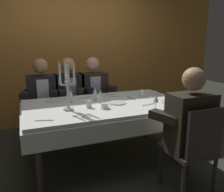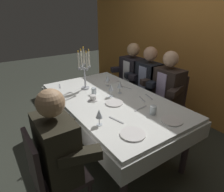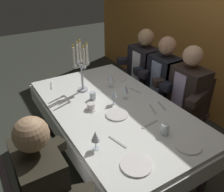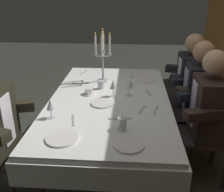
{
  "view_description": "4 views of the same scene",
  "coord_description": "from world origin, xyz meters",
  "px_view_note": "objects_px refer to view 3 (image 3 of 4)",
  "views": [
    {
      "loc": [
        -0.91,
        -2.48,
        1.45
      ],
      "look_at": [
        0.09,
        0.03,
        0.82
      ],
      "focal_mm": 36.24,
      "sensor_mm": 36.0,
      "label": 1
    },
    {
      "loc": [
        1.81,
        -1.23,
        1.75
      ],
      "look_at": [
        0.03,
        -0.01,
        0.79
      ],
      "focal_mm": 31.58,
      "sensor_mm": 36.0,
      "label": 2
    },
    {
      "loc": [
        1.68,
        -1.05,
        2.0
      ],
      "look_at": [
        -0.05,
        0.01,
        0.84
      ],
      "focal_mm": 38.59,
      "sensor_mm": 36.0,
      "label": 3
    },
    {
      "loc": [
        2.25,
        0.19,
        1.72
      ],
      "look_at": [
        0.11,
        0.03,
        0.81
      ],
      "focal_mm": 42.06,
      "sensor_mm": 36.0,
      "label": 4
    }
  ],
  "objects_px": {
    "dinner_plate_3": "(136,165)",
    "wine_glass_2": "(111,77)",
    "wine_glass_3": "(95,137)",
    "dinner_plate_2": "(188,145)",
    "seated_diner_0": "(144,66)",
    "wine_glass_0": "(114,94)",
    "dinner_plate_0": "(117,115)",
    "coffee_cup_0": "(91,107)",
    "candelabra": "(81,67)",
    "dinner_plate_1": "(116,78)",
    "dining_table": "(114,117)",
    "wine_glass_1": "(126,89)",
    "seated_diner_1": "(164,77)",
    "water_tumbler_1": "(93,96)",
    "water_tumbler_0": "(165,129)",
    "seated_diner_2": "(187,90)",
    "seated_diner_3": "(40,183)"
  },
  "relations": [
    {
      "from": "dinner_plate_1",
      "to": "dinner_plate_2",
      "type": "xyz_separation_m",
      "value": [
        1.31,
        -0.17,
        0.0
      ]
    },
    {
      "from": "coffee_cup_0",
      "to": "seated_diner_0",
      "type": "distance_m",
      "value": 1.23
    },
    {
      "from": "dining_table",
      "to": "wine_glass_2",
      "type": "xyz_separation_m",
      "value": [
        -0.38,
        0.2,
        0.23
      ]
    },
    {
      "from": "dinner_plate_0",
      "to": "water_tumbler_0",
      "type": "xyz_separation_m",
      "value": [
        0.43,
        0.19,
        0.04
      ]
    },
    {
      "from": "coffee_cup_0",
      "to": "seated_diner_1",
      "type": "xyz_separation_m",
      "value": [
        -0.18,
        1.09,
        -0.03
      ]
    },
    {
      "from": "dining_table",
      "to": "wine_glass_3",
      "type": "bearing_deg",
      "value": -44.88
    },
    {
      "from": "wine_glass_1",
      "to": "water_tumbler_1",
      "type": "height_order",
      "value": "wine_glass_1"
    },
    {
      "from": "water_tumbler_1",
      "to": "seated_diner_2",
      "type": "xyz_separation_m",
      "value": [
        0.35,
        0.99,
        -0.05
      ]
    },
    {
      "from": "dining_table",
      "to": "wine_glass_2",
      "type": "height_order",
      "value": "wine_glass_2"
    },
    {
      "from": "wine_glass_3",
      "to": "candelabra",
      "type": "bearing_deg",
      "value": 160.56
    },
    {
      "from": "dining_table",
      "to": "seated_diner_3",
      "type": "bearing_deg",
      "value": -59.36
    },
    {
      "from": "wine_glass_3",
      "to": "dinner_plate_3",
      "type": "bearing_deg",
      "value": 27.84
    },
    {
      "from": "dinner_plate_2",
      "to": "seated_diner_0",
      "type": "bearing_deg",
      "value": 154.14
    },
    {
      "from": "candelabra",
      "to": "dining_table",
      "type": "bearing_deg",
      "value": 13.09
    },
    {
      "from": "candelabra",
      "to": "coffee_cup_0",
      "type": "relative_size",
      "value": 4.34
    },
    {
      "from": "dinner_plate_0",
      "to": "wine_glass_0",
      "type": "xyz_separation_m",
      "value": [
        -0.19,
        0.08,
        0.11
      ]
    },
    {
      "from": "dinner_plate_0",
      "to": "coffee_cup_0",
      "type": "distance_m",
      "value": 0.27
    },
    {
      "from": "water_tumbler_1",
      "to": "seated_diner_0",
      "type": "height_order",
      "value": "seated_diner_0"
    },
    {
      "from": "dinner_plate_3",
      "to": "wine_glass_1",
      "type": "bearing_deg",
      "value": 150.7
    },
    {
      "from": "wine_glass_3",
      "to": "seated_diner_3",
      "type": "bearing_deg",
      "value": -78.21
    },
    {
      "from": "dinner_plate_2",
      "to": "water_tumbler_1",
      "type": "height_order",
      "value": "water_tumbler_1"
    },
    {
      "from": "dinner_plate_0",
      "to": "wine_glass_3",
      "type": "relative_size",
      "value": 1.28
    },
    {
      "from": "wine_glass_2",
      "to": "seated_diner_2",
      "type": "xyz_separation_m",
      "value": [
        0.5,
        0.69,
        -0.12
      ]
    },
    {
      "from": "wine_glass_0",
      "to": "wine_glass_1",
      "type": "xyz_separation_m",
      "value": [
        -0.02,
        0.15,
        0.0
      ]
    },
    {
      "from": "candelabra",
      "to": "wine_glass_2",
      "type": "bearing_deg",
      "value": 74.11
    },
    {
      "from": "dinner_plate_3",
      "to": "wine_glass_2",
      "type": "relative_size",
      "value": 1.38
    },
    {
      "from": "wine_glass_0",
      "to": "seated_diner_0",
      "type": "distance_m",
      "value": 1.05
    },
    {
      "from": "seated_diner_0",
      "to": "wine_glass_1",
      "type": "bearing_deg",
      "value": -50.29
    },
    {
      "from": "seated_diner_0",
      "to": "seated_diner_3",
      "type": "bearing_deg",
      "value": -56.25
    },
    {
      "from": "coffee_cup_0",
      "to": "wine_glass_1",
      "type": "bearing_deg",
      "value": 88.43
    },
    {
      "from": "wine_glass_1",
      "to": "coffee_cup_0",
      "type": "xyz_separation_m",
      "value": [
        -0.01,
        -0.39,
        -0.09
      ]
    },
    {
      "from": "water_tumbler_0",
      "to": "seated_diner_1",
      "type": "relative_size",
      "value": 0.08
    },
    {
      "from": "coffee_cup_0",
      "to": "wine_glass_0",
      "type": "bearing_deg",
      "value": 82.3
    },
    {
      "from": "wine_glass_2",
      "to": "water_tumbler_0",
      "type": "xyz_separation_m",
      "value": [
        0.95,
        -0.06,
        -0.07
      ]
    },
    {
      "from": "dinner_plate_3",
      "to": "wine_glass_0",
      "type": "height_order",
      "value": "wine_glass_0"
    },
    {
      "from": "dinner_plate_3",
      "to": "seated_diner_0",
      "type": "xyz_separation_m",
      "value": [
        -1.39,
        1.15,
        -0.01
      ]
    },
    {
      "from": "water_tumbler_0",
      "to": "water_tumbler_1",
      "type": "xyz_separation_m",
      "value": [
        -0.81,
        -0.25,
        -0.01
      ]
    },
    {
      "from": "dinner_plate_0",
      "to": "wine_glass_3",
      "type": "xyz_separation_m",
      "value": [
        0.3,
        -0.38,
        0.11
      ]
    },
    {
      "from": "wine_glass_0",
      "to": "seated_diner_3",
      "type": "height_order",
      "value": "seated_diner_3"
    },
    {
      "from": "candelabra",
      "to": "water_tumbler_1",
      "type": "distance_m",
      "value": 0.33
    },
    {
      "from": "wine_glass_2",
      "to": "seated_diner_1",
      "type": "distance_m",
      "value": 0.71
    },
    {
      "from": "coffee_cup_0",
      "to": "seated_diner_0",
      "type": "relative_size",
      "value": 0.11
    },
    {
      "from": "seated_diner_1",
      "to": "wine_glass_3",
      "type": "bearing_deg",
      "value": -62.1
    },
    {
      "from": "dinner_plate_1",
      "to": "dinner_plate_3",
      "type": "distance_m",
      "value": 1.42
    },
    {
      "from": "dinner_plate_0",
      "to": "coffee_cup_0",
      "type": "xyz_separation_m",
      "value": [
        -0.22,
        -0.16,
        0.02
      ]
    },
    {
      "from": "dining_table",
      "to": "dinner_plate_3",
      "type": "height_order",
      "value": "dinner_plate_3"
    },
    {
      "from": "dinner_plate_0",
      "to": "dinner_plate_1",
      "type": "bearing_deg",
      "value": 148.29
    },
    {
      "from": "wine_glass_0",
      "to": "water_tumbler_0",
      "type": "relative_size",
      "value": 1.72
    },
    {
      "from": "wine_glass_1",
      "to": "seated_diner_2",
      "type": "distance_m",
      "value": 0.74
    },
    {
      "from": "candelabra",
      "to": "wine_glass_3",
      "type": "relative_size",
      "value": 3.49
    }
  ]
}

